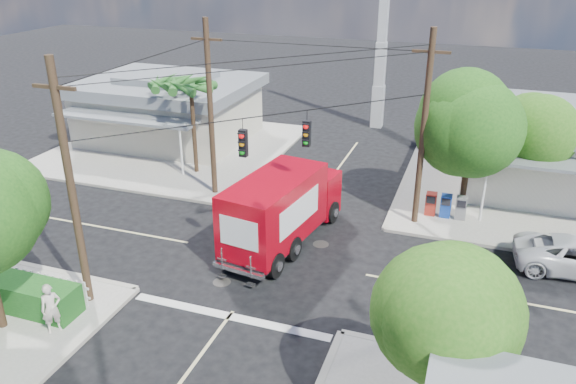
% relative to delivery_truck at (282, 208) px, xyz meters
% --- Properties ---
extents(ground, '(120.00, 120.00, 0.00)m').
position_rel_delivery_truck_xyz_m(ground, '(0.04, -1.40, -1.67)').
color(ground, black).
rests_on(ground, ground).
extents(sidewalk_ne, '(14.12, 14.12, 0.14)m').
position_rel_delivery_truck_xyz_m(sidewalk_ne, '(10.92, 9.48, -1.60)').
color(sidewalk_ne, '#9C968C').
rests_on(sidewalk_ne, ground).
extents(sidewalk_nw, '(14.12, 14.12, 0.14)m').
position_rel_delivery_truck_xyz_m(sidewalk_nw, '(-10.84, 9.48, -1.60)').
color(sidewalk_nw, '#9C968C').
rests_on(sidewalk_nw, ground).
extents(road_markings, '(32.00, 32.00, 0.01)m').
position_rel_delivery_truck_xyz_m(road_markings, '(0.04, -2.88, -1.67)').
color(road_markings, beige).
rests_on(road_markings, ground).
extents(building_nw, '(10.80, 10.20, 4.30)m').
position_rel_delivery_truck_xyz_m(building_nw, '(-11.96, 11.06, 0.55)').
color(building_nw, beige).
rests_on(building_nw, sidewalk_nw).
extents(radio_tower, '(0.80, 0.80, 17.00)m').
position_rel_delivery_truck_xyz_m(radio_tower, '(0.54, 18.60, 3.97)').
color(radio_tower, silver).
rests_on(radio_tower, ground).
extents(tree_ne_front, '(4.21, 4.14, 6.66)m').
position_rel_delivery_truck_xyz_m(tree_ne_front, '(7.25, 5.35, 3.09)').
color(tree_ne_front, '#422D1C').
rests_on(tree_ne_front, sidewalk_ne).
extents(tree_ne_back, '(3.77, 3.66, 5.82)m').
position_rel_delivery_truck_xyz_m(tree_ne_back, '(9.85, 7.55, 2.51)').
color(tree_ne_back, '#422D1C').
rests_on(tree_ne_back, sidewalk_ne).
extents(tree_se, '(3.67, 3.54, 5.62)m').
position_rel_delivery_truck_xyz_m(tree_se, '(7.05, -8.65, 2.37)').
color(tree_se, '#422D1C').
rests_on(tree_se, sidewalk_se).
extents(palm_nw_front, '(3.01, 3.08, 5.59)m').
position_rel_delivery_truck_xyz_m(palm_nw_front, '(-7.46, 6.10, 3.37)').
color(palm_nw_front, '#422D1C').
rests_on(palm_nw_front, sidewalk_nw).
extents(palm_nw_back, '(3.01, 3.08, 5.19)m').
position_rel_delivery_truck_xyz_m(palm_nw_back, '(-9.46, 7.60, 3.00)').
color(palm_nw_back, '#422D1C').
rests_on(palm_nw_back, sidewalk_nw).
extents(utility_poles, '(12.00, 10.68, 9.00)m').
position_rel_delivery_truck_xyz_m(utility_poles, '(-1.54, 0.20, 3.00)').
color(utility_poles, '#473321').
rests_on(utility_poles, ground).
extents(picket_fence, '(5.94, 0.06, 1.00)m').
position_rel_delivery_truck_xyz_m(picket_fence, '(-7.76, -7.00, -0.99)').
color(picket_fence, silver).
rests_on(picket_fence, sidewalk_sw).
extents(hedge_sw, '(6.20, 1.20, 1.10)m').
position_rel_delivery_truck_xyz_m(hedge_sw, '(-7.96, -7.80, -0.98)').
color(hedge_sw, '#154817').
rests_on(hedge_sw, sidewalk_sw).
extents(vending_boxes, '(1.90, 0.50, 1.10)m').
position_rel_delivery_truck_xyz_m(vending_boxes, '(6.54, 4.80, -0.98)').
color(vending_boxes, '#A02419').
rests_on(vending_boxes, sidewalk_ne).
extents(delivery_truck, '(3.44, 7.86, 3.29)m').
position_rel_delivery_truck_xyz_m(delivery_truck, '(0.00, 0.00, 0.00)').
color(delivery_truck, black).
rests_on(delivery_truck, ground).
extents(pedestrian, '(0.75, 0.77, 1.79)m').
position_rel_delivery_truck_xyz_m(pedestrian, '(-5.07, -8.53, -0.64)').
color(pedestrian, beige).
rests_on(pedestrian, sidewalk_sw).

